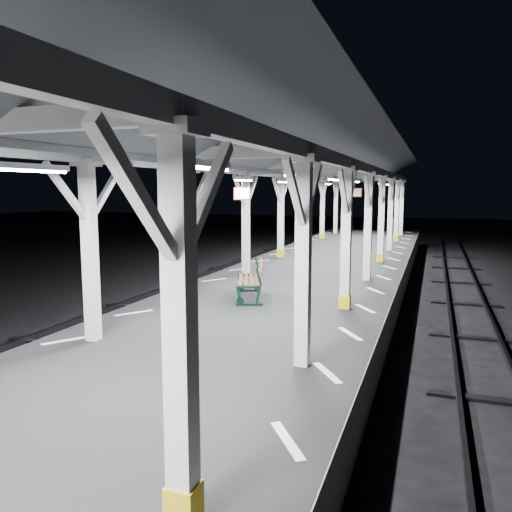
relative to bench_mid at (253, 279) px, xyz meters
The scene contains 8 objects.
ground 2.84m from the bench_mid, 79.83° to the right, with size 120.00×120.00×0.00m, color black.
platform 2.61m from the bench_mid, 79.83° to the right, with size 6.00×50.00×1.00m, color black.
hazard_stripes_left 3.16m from the bench_mid, 130.49° to the right, with size 1.00×48.00×0.01m, color silver.
hazard_stripes_right 3.76m from the bench_mid, 39.51° to the right, with size 1.00×48.00×0.01m, color silver.
track_left 5.35m from the bench_mid, 152.60° to the right, with size 2.20×60.00×0.16m.
track_right 6.09m from the bench_mid, 23.61° to the right, with size 2.20×60.00×0.16m.
canopy 3.89m from the bench_mid, 79.90° to the right, with size 5.40×49.00×4.65m.
bench_mid is the anchor object (origin of this frame).
Camera 1 is at (3.89, -9.47, 3.80)m, focal length 35.00 mm.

